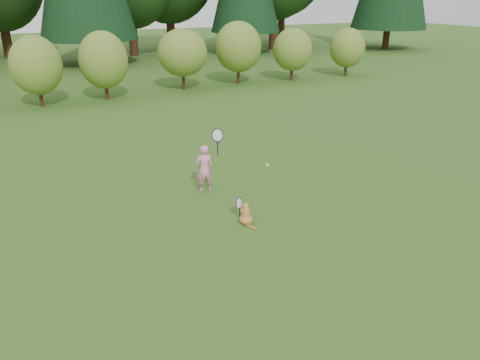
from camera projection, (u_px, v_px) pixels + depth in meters
name	position (u px, v px, depth m)	size (l,w,h in m)	color
ground	(248.00, 232.00, 8.63)	(100.00, 100.00, 0.00)	#2A5117
shrub_row	(110.00, 63.00, 19.04)	(28.00, 3.00, 2.80)	olive
child	(205.00, 167.00, 10.16)	(0.62, 0.39, 1.61)	pink
cat	(246.00, 213.00, 8.86)	(0.34, 0.57, 0.58)	#BC7724
tennis_ball	(267.00, 165.00, 8.58)	(0.06, 0.06, 0.06)	yellow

